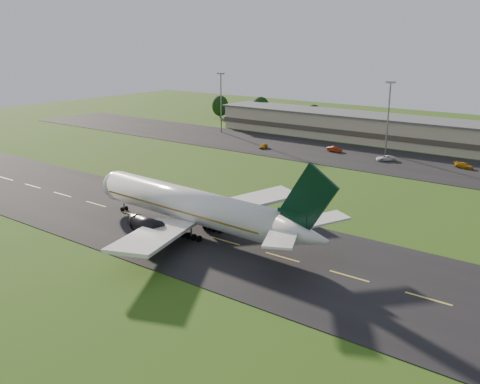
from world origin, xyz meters
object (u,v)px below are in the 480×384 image
Objects in this scene: light_mast_centre at (389,109)px; service_vehicle_d at (464,165)px; light_mast_west at (221,95)px; service_vehicle_a at (264,146)px; service_vehicle_b at (335,149)px; airliner at (193,206)px; terminal at (412,133)px; service_vehicle_c at (386,158)px.

service_vehicle_d is at bearing -10.76° from light_mast_centre.
light_mast_west is 5.48× the size of service_vehicle_a.
service_vehicle_b is 0.93× the size of service_vehicle_d.
service_vehicle_a is at bearing 117.61° from airliner.
light_mast_west is 4.34× the size of service_vehicle_d.
terminal is at bearing 59.49° from service_vehicle_d.
service_vehicle_a is at bearing 113.79° from service_vehicle_d.
light_mast_west reaches higher than terminal.
terminal is 18.45m from light_mast_centre.
service_vehicle_a is (-32.14, -14.26, -12.01)m from light_mast_centre.
service_vehicle_b is (19.19, 8.38, 0.09)m from service_vehicle_a.
light_mast_west is at bearing 180.00° from light_mast_centre.
service_vehicle_d is (23.63, 75.74, -3.88)m from airliner.
service_vehicle_b is (-11.94, 74.15, -3.84)m from airliner.
light_mast_centre is (60.00, 0.00, 0.00)m from light_mast_west.
terminal reaches higher than service_vehicle_b.
service_vehicle_b is (-14.35, -22.07, -3.17)m from terminal.
airliner is 99.75m from light_mast_west.
light_mast_west is 3.93× the size of service_vehicle_c.
airliner reaches higher than service_vehicle_d.
terminal is at bearing 85.05° from light_mast_centre.
service_vehicle_b is at bearing -155.57° from light_mast_centre.
service_vehicle_b is 35.60m from service_vehicle_d.
service_vehicle_b reaches higher than service_vehicle_a.
light_mast_west reaches higher than service_vehicle_c.
airliner is 79.43m from service_vehicle_d.
service_vehicle_a is (27.86, -14.26, -12.01)m from light_mast_west.
terminal is at bearing -37.74° from service_vehicle_b.
service_vehicle_a is (-31.13, 65.77, -3.93)m from airliner.
service_vehicle_a is 20.94m from service_vehicle_b.
service_vehicle_d is at bearing -92.15° from service_vehicle_b.
service_vehicle_a is at bearing -27.11° from light_mast_west.
light_mast_centre reaches higher than terminal.
light_mast_centre is 3.93× the size of service_vehicle_c.
light_mast_centre is 37.16m from service_vehicle_a.
terminal is 64.10m from light_mast_west.
light_mast_west is at bearing 128.67° from airliner.
light_mast_west reaches higher than service_vehicle_b.
service_vehicle_c is (3.45, -8.18, -11.92)m from light_mast_centre.
light_mast_west is 83.59m from service_vehicle_d.
light_mast_west is 48.89m from service_vehicle_b.
terminal reaches higher than service_vehicle_c.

